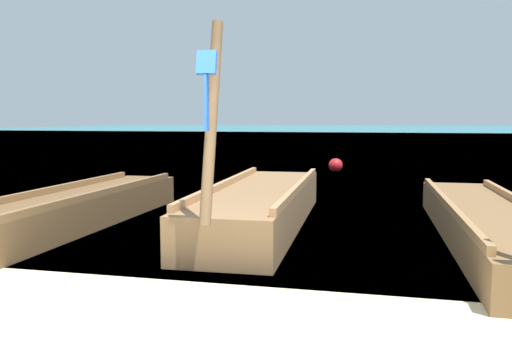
% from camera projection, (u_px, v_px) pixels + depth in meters
% --- Properties ---
extents(ground, '(120.00, 120.00, 0.00)m').
position_uv_depth(ground, '(169.00, 326.00, 4.27)').
color(ground, beige).
extents(sea_water, '(120.00, 120.00, 0.00)m').
position_uv_depth(sea_water, '(363.00, 132.00, 63.57)').
color(sea_water, teal).
rests_on(sea_water, ground).
extents(longtail_boat_pink_ribbon, '(1.11, 6.82, 2.31)m').
position_uv_depth(longtail_boat_pink_ribbon, '(52.00, 216.00, 7.59)').
color(longtail_boat_pink_ribbon, brown).
rests_on(longtail_boat_pink_ribbon, ground).
extents(longtail_boat_blue_ribbon, '(1.38, 5.58, 2.71)m').
position_uv_depth(longtail_boat_blue_ribbon, '(261.00, 206.00, 8.19)').
color(longtail_boat_blue_ribbon, olive).
rests_on(longtail_boat_blue_ribbon, ground).
extents(longtail_boat_green_ribbon, '(1.18, 6.16, 2.28)m').
position_uv_depth(longtail_boat_green_ribbon, '(487.00, 224.00, 7.10)').
color(longtail_boat_green_ribbon, brown).
rests_on(longtail_boat_green_ribbon, ground).
extents(mooring_buoy_near, '(0.43, 0.43, 0.43)m').
position_uv_depth(mooring_buoy_near, '(336.00, 165.00, 16.34)').
color(mooring_buoy_near, red).
rests_on(mooring_buoy_near, sea_water).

